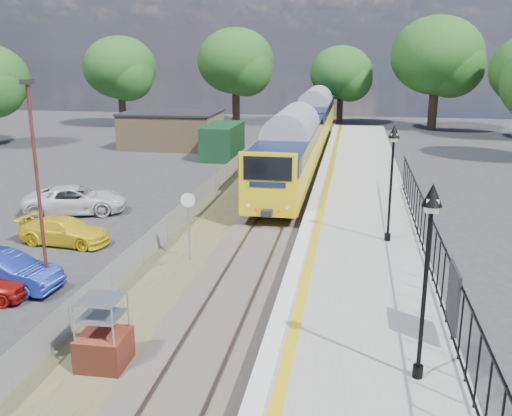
% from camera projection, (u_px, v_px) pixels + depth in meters
% --- Properties ---
extents(ground, '(120.00, 120.00, 0.00)m').
position_uv_depth(ground, '(224.00, 318.00, 18.10)').
color(ground, '#2D2D30').
rests_on(ground, ground).
extents(track_bed, '(5.90, 80.00, 0.29)m').
position_uv_depth(track_bed, '(260.00, 226.00, 27.35)').
color(track_bed, '#473F38').
rests_on(track_bed, ground).
extents(platform, '(5.00, 70.00, 0.90)m').
position_uv_depth(platform, '(359.00, 234.00, 24.89)').
color(platform, gray).
rests_on(platform, ground).
extents(platform_edge, '(0.90, 70.00, 0.01)m').
position_uv_depth(platform_edge, '(312.00, 222.00, 25.11)').
color(platform_edge, silver).
rests_on(platform_edge, platform).
extents(victorian_lamp_south, '(0.44, 0.44, 4.60)m').
position_uv_depth(victorian_lamp_south, '(429.00, 237.00, 12.26)').
color(victorian_lamp_south, black).
rests_on(victorian_lamp_south, platform).
extents(victorian_lamp_north, '(0.44, 0.44, 4.60)m').
position_uv_depth(victorian_lamp_north, '(393.00, 156.00, 21.79)').
color(victorian_lamp_north, black).
rests_on(victorian_lamp_north, platform).
extents(palisade_fence, '(0.12, 26.00, 2.00)m').
position_uv_depth(palisade_fence, '(434.00, 252.00, 18.66)').
color(palisade_fence, black).
rests_on(palisade_fence, platform).
extents(wire_fence, '(0.06, 52.00, 1.20)m').
position_uv_depth(wire_fence, '(197.00, 200.00, 30.03)').
color(wire_fence, '#999EA3').
rests_on(wire_fence, ground).
extents(outbuilding, '(10.80, 10.10, 3.12)m').
position_uv_depth(outbuilding, '(181.00, 131.00, 49.14)').
color(outbuilding, '#907951').
rests_on(outbuilding, ground).
extents(tree_line, '(56.80, 43.80, 11.88)m').
position_uv_depth(tree_line, '(332.00, 68.00, 56.03)').
color(tree_line, '#332319').
rests_on(tree_line, ground).
extents(train, '(2.82, 40.83, 3.51)m').
position_uv_depth(train, '(306.00, 127.00, 45.52)').
color(train, gold).
rests_on(train, ground).
extents(brick_plinth, '(1.26, 1.26, 2.01)m').
position_uv_depth(brick_plinth, '(103.00, 334.00, 15.04)').
color(brick_plinth, brown).
rests_on(brick_plinth, ground).
extents(speed_sign, '(0.57, 0.14, 2.84)m').
position_uv_depth(speed_sign, '(188.00, 215.00, 22.48)').
color(speed_sign, '#999EA3').
rests_on(speed_sign, ground).
extents(carpark_lamp, '(0.25, 0.50, 7.31)m').
position_uv_depth(carpark_lamp, '(37.00, 176.00, 19.04)').
color(carpark_lamp, '#55211C').
rests_on(carpark_lamp, ground).
extents(car_blue, '(4.21, 1.69, 1.36)m').
position_uv_depth(car_blue, '(3.00, 272.00, 20.04)').
color(car_blue, navy).
rests_on(car_blue, ground).
extents(car_yellow, '(4.22, 2.04, 1.18)m').
position_uv_depth(car_yellow, '(65.00, 231.00, 24.91)').
color(car_yellow, yellow).
rests_on(car_yellow, ground).
extents(car_white, '(5.63, 3.80, 1.43)m').
position_uv_depth(car_white, '(75.00, 200.00, 29.64)').
color(car_white, silver).
rests_on(car_white, ground).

